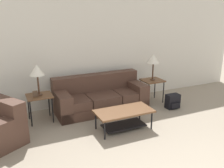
{
  "coord_description": "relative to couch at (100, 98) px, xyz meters",
  "views": [
    {
      "loc": [
        -2.16,
        -1.19,
        2.35
      ],
      "look_at": [
        -0.05,
        3.42,
        0.8
      ],
      "focal_mm": 40.0,
      "sensor_mm": 36.0,
      "label": 1
    }
  ],
  "objects": [
    {
      "name": "wall_back",
      "position": [
        0.08,
        0.57,
        1.0
      ],
      "size": [
        8.88,
        0.06,
        2.6
      ],
      "color": "silver",
      "rests_on": "ground_plane"
    },
    {
      "name": "side_table_left",
      "position": [
        -1.41,
        -0.07,
        0.23
      ],
      "size": [
        0.52,
        0.47,
        0.59
      ],
      "color": "brown",
      "rests_on": "ground_plane"
    },
    {
      "name": "coffee_table",
      "position": [
        0.04,
        -1.15,
        0.0
      ],
      "size": [
        1.14,
        0.58,
        0.41
      ],
      "color": "brown",
      "rests_on": "ground_plane"
    },
    {
      "name": "table_lamp_right",
      "position": [
        1.41,
        -0.07,
        0.82
      ],
      "size": [
        0.31,
        0.31,
        0.66
      ],
      "color": "#472D1E",
      "rests_on": "side_table_right"
    },
    {
      "name": "backpack",
      "position": [
        1.63,
        -0.66,
        -0.13
      ],
      "size": [
        0.33,
        0.28,
        0.35
      ],
      "color": "black",
      "rests_on": "ground_plane"
    },
    {
      "name": "couch",
      "position": [
        0.0,
        0.0,
        0.0
      ],
      "size": [
        2.17,
        0.91,
        0.82
      ],
      "color": "#4C3328",
      "rests_on": "ground_plane"
    },
    {
      "name": "picture_frame",
      "position": [
        -1.5,
        -0.14,
        0.36
      ],
      "size": [
        0.1,
        0.04,
        0.13
      ],
      "color": "#4C3828",
      "rests_on": "side_table_left"
    },
    {
      "name": "side_table_right",
      "position": [
        1.41,
        -0.07,
        0.23
      ],
      "size": [
        0.52,
        0.47,
        0.59
      ],
      "color": "brown",
      "rests_on": "ground_plane"
    },
    {
      "name": "table_lamp_left",
      "position": [
        -1.41,
        -0.07,
        0.82
      ],
      "size": [
        0.31,
        0.31,
        0.66
      ],
      "color": "#472D1E",
      "rests_on": "side_table_left"
    }
  ]
}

